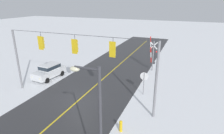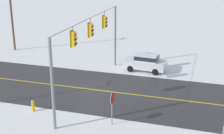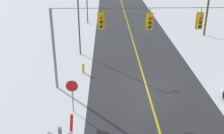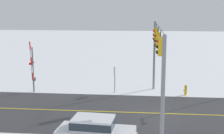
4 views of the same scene
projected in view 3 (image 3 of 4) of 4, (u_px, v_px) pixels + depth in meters
The scene contains 7 objects.
ground_plane at pixel (146, 87), 21.45m from camera, with size 160.00×160.00×0.00m, color white.
road_asphalt at pixel (138, 58), 26.94m from camera, with size 9.00×80.00×0.01m, color #303033.
lane_centre_line at pixel (138, 58), 26.94m from camera, with size 0.14×72.00×0.01m, color gold.
signal_span at pixel (149, 35), 19.75m from camera, with size 14.20×0.47×6.22m.
stop_sign at pixel (72, 89), 17.48m from camera, with size 0.80×0.09×2.35m.
streetlamp_near at pixel (81, 17), 26.41m from camera, with size 1.39×0.28×6.50m.
fire_hydrant at pixel (83, 68), 23.63m from camera, with size 0.24×0.31×0.88m.
Camera 3 is at (-3.13, -18.95, 10.06)m, focal length 43.66 mm.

